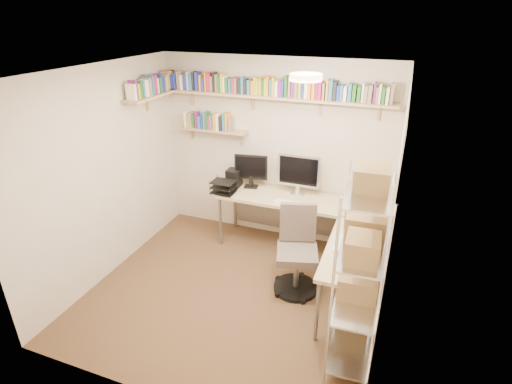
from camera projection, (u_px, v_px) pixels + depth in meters
ground at (233, 292)px, 4.68m from camera, size 3.20×3.20×0.00m
room_shell at (229, 169)px, 4.04m from camera, size 3.24×3.04×2.52m
wall_shelves at (238, 95)px, 5.08m from camera, size 3.12×1.09×0.80m
corner_desk at (297, 208)px, 5.01m from camera, size 2.34×1.93×1.32m
office_chair at (297, 256)px, 4.60m from camera, size 0.56×0.57×1.03m
wire_rack at (362, 250)px, 3.34m from camera, size 0.43×0.81×1.93m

